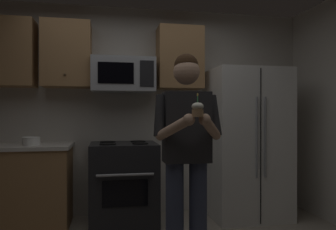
{
  "coord_description": "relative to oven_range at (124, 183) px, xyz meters",
  "views": [
    {
      "loc": [
        -0.33,
        -2.41,
        1.26
      ],
      "look_at": [
        0.16,
        0.21,
        1.25
      ],
      "focal_mm": 34.66,
      "sensor_mm": 36.0,
      "label": 1
    }
  ],
  "objects": [
    {
      "name": "cabinet_row_upper",
      "position": [
        -0.57,
        0.17,
        1.49
      ],
      "size": [
        2.78,
        0.36,
        0.76
      ],
      "color": "#9E7247"
    },
    {
      "name": "cupcake",
      "position": [
        0.46,
        -1.49,
        0.83
      ],
      "size": [
        0.09,
        0.09,
        0.17
      ],
      "color": "#A87F56"
    },
    {
      "name": "wall_back",
      "position": [
        0.15,
        0.39,
        0.84
      ],
      "size": [
        4.4,
        0.1,
        2.6
      ],
      "primitive_type": "cube",
      "color": "beige",
      "rests_on": "ground"
    },
    {
      "name": "bowl_large_white",
      "position": [
        -1.0,
        -0.03,
        0.5
      ],
      "size": [
        0.19,
        0.19,
        0.09
      ],
      "color": "white",
      "rests_on": "counter_left"
    },
    {
      "name": "microwave",
      "position": [
        0.0,
        0.12,
        1.26
      ],
      "size": [
        0.74,
        0.41,
        0.4
      ],
      "color": "#9EA0A5"
    },
    {
      "name": "refrigerator",
      "position": [
        1.5,
        -0.04,
        0.44
      ],
      "size": [
        0.9,
        0.75,
        1.8
      ],
      "color": "white",
      "rests_on": "ground"
    },
    {
      "name": "oven_range",
      "position": [
        0.0,
        0.0,
        0.0
      ],
      "size": [
        0.76,
        0.7,
        0.93
      ],
      "color": "black",
      "rests_on": "ground"
    },
    {
      "name": "counter_left",
      "position": [
        -1.3,
        0.02,
        0.0
      ],
      "size": [
        1.44,
        0.66,
        0.92
      ],
      "color": "#9E7247",
      "rests_on": "ground"
    },
    {
      "name": "person",
      "position": [
        0.46,
        -1.16,
        0.53
      ],
      "size": [
        0.6,
        0.48,
        1.76
      ],
      "color": "#383F59",
      "rests_on": "ground"
    }
  ]
}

